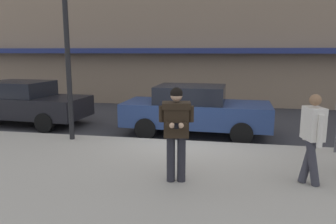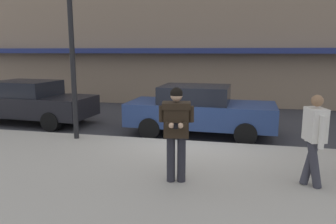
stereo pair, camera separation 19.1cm
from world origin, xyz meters
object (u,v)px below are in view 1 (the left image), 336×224
at_px(parked_sedan_near, 23,102).
at_px(street_lamp_post, 66,30).
at_px(man_texting_on_phone, 176,125).
at_px(pedestrian_in_light_coat, 313,134).
at_px(parked_sedan_mid, 195,110).

distance_m(parked_sedan_near, street_lamp_post, 4.22).
relative_size(parked_sedan_near, man_texting_on_phone, 2.56).
height_order(parked_sedan_near, pedestrian_in_light_coat, pedestrian_in_light_coat).
bearing_deg(pedestrian_in_light_coat, parked_sedan_near, 154.28).
xyz_separation_m(man_texting_on_phone, street_lamp_post, (-3.38, 2.48, 1.89)).
relative_size(pedestrian_in_light_coat, street_lamp_post, 0.35).
distance_m(parked_sedan_near, pedestrian_in_light_coat, 9.66).
bearing_deg(parked_sedan_mid, street_lamp_post, -152.76).
bearing_deg(parked_sedan_mid, man_texting_on_phone, -88.87).
relative_size(parked_sedan_near, street_lamp_post, 0.95).
bearing_deg(parked_sedan_near, parked_sedan_mid, -3.15).
xyz_separation_m(parked_sedan_near, street_lamp_post, (2.85, -2.04, 2.35)).
distance_m(parked_sedan_mid, street_lamp_post, 4.39).
bearing_deg(street_lamp_post, pedestrian_in_light_coat, -20.23).
relative_size(parked_sedan_near, pedestrian_in_light_coat, 2.72).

